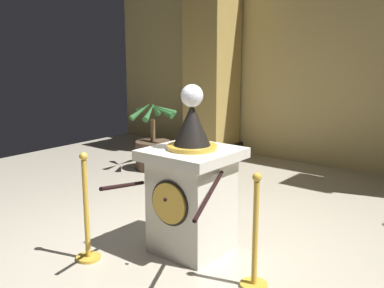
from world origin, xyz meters
The scene contains 8 objects.
ground_plane centered at (0.00, 0.00, 0.00)m, with size 10.05×10.05×0.00m, color #B2A893.
back_wall centered at (0.00, 4.27, 1.94)m, with size 10.05×0.16×3.89m, color tan.
pedestal_clock centered at (0.17, 0.13, 0.65)m, with size 0.82×0.82×1.69m.
stanchion_near centered at (-0.48, -0.66, 0.38)m, with size 0.24×0.24×1.07m.
stanchion_far centered at (1.05, -0.10, 0.36)m, with size 0.24×0.24×1.02m.
velvet_rope centered at (0.28, -0.38, 0.79)m, with size 1.08×1.07×0.22m.
column_left centered at (-2.24, 3.75, 1.85)m, with size 0.94×0.94×3.73m.
potted_palm_left centered at (-2.30, 2.19, 0.35)m, with size 0.87×0.81×1.18m.
Camera 1 is at (2.91, -3.27, 2.04)m, focal length 43.06 mm.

